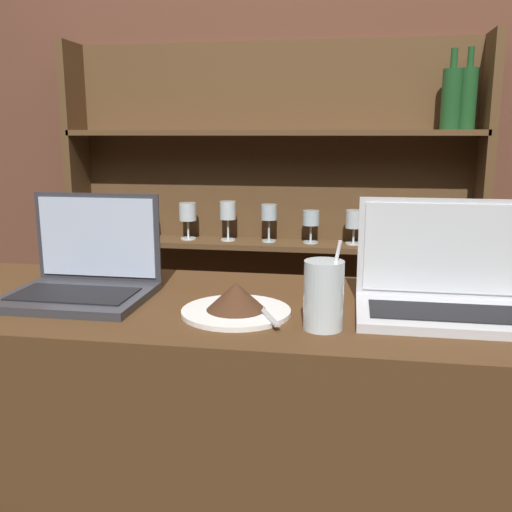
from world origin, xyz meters
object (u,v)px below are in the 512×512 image
Objects in this scene: laptop_far at (442,290)px; water_glass at (324,295)px; cake_plate at (236,302)px; laptop_near at (84,276)px.

laptop_far reaches higher than water_glass.
water_glass is (0.18, -0.06, 0.04)m from cake_plate.
laptop_near is 0.90× the size of laptop_far.
cake_plate is at bearing -170.28° from laptop_far.
laptop_far is (0.78, -0.00, 0.00)m from laptop_near.
laptop_near is 0.56m from water_glass.
cake_plate is at bearing -11.43° from laptop_near.
laptop_far is at bearing 29.06° from water_glass.
laptop_near reaches higher than cake_plate.
laptop_far is 0.42m from cake_plate.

